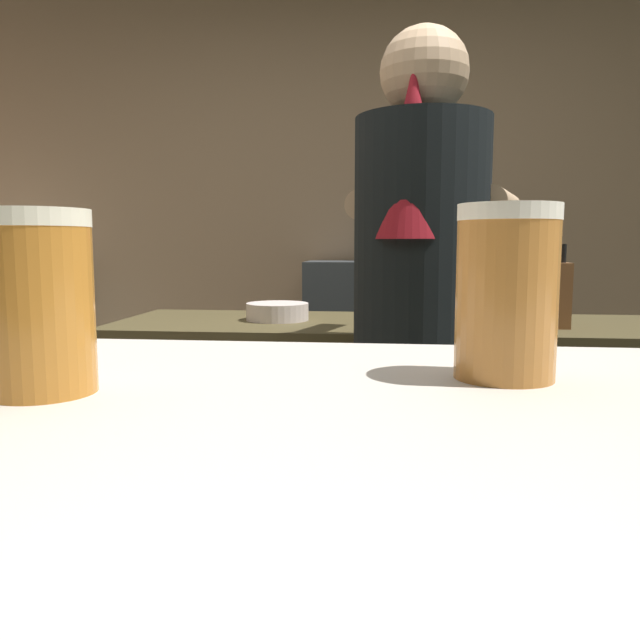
{
  "coord_description": "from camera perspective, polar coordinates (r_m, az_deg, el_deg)",
  "views": [
    {
      "loc": [
        0.21,
        -1.42,
        1.19
      ],
      "look_at": [
        0.13,
        -0.75,
        1.11
      ],
      "focal_mm": 35.08,
      "sensor_mm": 36.0,
      "label": 1
    }
  ],
  "objects": [
    {
      "name": "pint_glass_far",
      "position": [
        0.49,
        16.64,
        2.43
      ],
      "size": [
        0.08,
        0.08,
        0.13
      ],
      "color": "#C37C36",
      "rests_on": "bar_counter"
    },
    {
      "name": "chefs_knife",
      "position": [
        2.07,
        16.29,
        -0.36
      ],
      "size": [
        0.24,
        0.09,
        0.01
      ],
      "primitive_type": "cube",
      "rotation": [
        0.0,
        0.0,
        -0.26
      ],
      "color": "silver",
      "rests_on": "prep_counter"
    },
    {
      "name": "pint_glass_near",
      "position": [
        0.46,
        -24.29,
        1.48
      ],
      "size": [
        0.07,
        0.07,
        0.13
      ],
      "color": "#C27729",
      "rests_on": "bar_counter"
    },
    {
      "name": "prep_counter",
      "position": [
        2.2,
        9.94,
        -12.35
      ],
      "size": [
        2.1,
        0.6,
        0.93
      ],
      "primitive_type": "cube",
      "color": "#493F25",
      "rests_on": "ground"
    },
    {
      "name": "bottle_olive_oil",
      "position": [
        3.29,
        10.88,
        6.46
      ],
      "size": [
        0.07,
        0.07,
        0.18
      ],
      "color": "black",
      "rests_on": "back_shelf"
    },
    {
      "name": "back_shelf",
      "position": [
        3.4,
        5.67,
        -3.92
      ],
      "size": [
        0.82,
        0.36,
        1.1
      ],
      "primitive_type": "cube",
      "color": "#363C41",
      "rests_on": "ground"
    },
    {
      "name": "knife_block",
      "position": [
        2.04,
        20.4,
        2.26
      ],
      "size": [
        0.1,
        0.08,
        0.28
      ],
      "color": "brown",
      "rests_on": "prep_counter"
    },
    {
      "name": "wall_back",
      "position": [
        3.63,
        3.09,
        9.52
      ],
      "size": [
        5.2,
        0.1,
        2.7
      ],
      "primitive_type": "cube",
      "color": "#97795C",
      "rests_on": "ground"
    },
    {
      "name": "mixing_bowl",
      "position": [
        2.12,
        -3.9,
        0.77
      ],
      "size": [
        0.21,
        0.21,
        0.06
      ],
      "primitive_type": "cylinder",
      "color": "beige",
      "rests_on": "prep_counter"
    },
    {
      "name": "bartender",
      "position": [
        1.63,
        9.03,
        0.06
      ],
      "size": [
        0.5,
        0.55,
        1.72
      ],
      "rotation": [
        0.0,
        0.0,
        1.27
      ],
      "color": "#34362F",
      "rests_on": "ground"
    },
    {
      "name": "bottle_soy",
      "position": [
        3.42,
        4.05,
        6.81
      ],
      "size": [
        0.06,
        0.06,
        0.22
      ],
      "color": "#305491",
      "rests_on": "back_shelf"
    }
  ]
}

